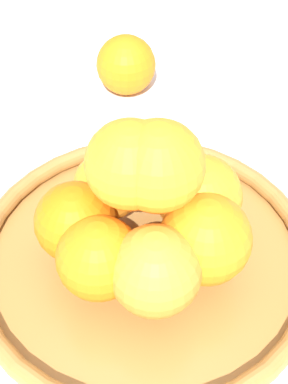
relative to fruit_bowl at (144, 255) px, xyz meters
The scene contains 4 objects.
ground_plane 0.02m from the fruit_bowl, ahead, with size 4.00×4.00×0.00m, color silver.
fruit_bowl is the anchor object (origin of this frame).
orange_pile 0.07m from the fruit_bowl, behind, with size 0.19×0.19×0.14m.
stray_orange 0.30m from the fruit_bowl, 45.24° to the right, with size 0.08×0.08×0.08m, color orange.
Camera 1 is at (-0.21, 0.24, 0.42)m, focal length 50.00 mm.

